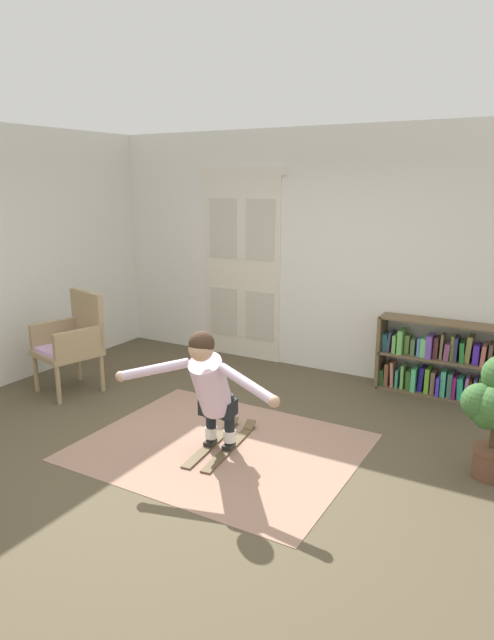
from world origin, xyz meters
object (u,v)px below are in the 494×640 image
Objects in this scene: skis_pair at (222,443)px; wicker_chair at (73,340)px; bookshelf at (442,364)px; person_skier at (210,384)px.

wicker_chair is at bearing 170.81° from skis_pair.
wicker_chair is 2.27m from skis_pair.
wicker_chair reaches higher than skis_pair.
bookshelf is 2.65m from skis_pair.
person_skier is (0.02, -0.21, 0.64)m from skis_pair.
wicker_chair is (-3.60, -1.85, 0.22)m from bookshelf.
wicker_chair reaches higher than bookshelf.
wicker_chair is 0.76× the size of person_skier.
bookshelf is at bearing 59.70° from person_skier.
wicker_chair is 2.26m from person_skier.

